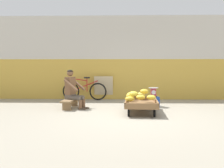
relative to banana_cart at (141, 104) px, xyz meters
The scene contains 11 objects.
ground_plane 0.59m from the banana_cart, 115.10° to the right, with size 80.00×80.00×0.00m, color gray.
back_wall 3.13m from the banana_cart, 94.60° to the left, with size 16.00×0.30×3.14m.
banana_cart is the anchor object (origin of this frame).
banana_pile 0.25m from the banana_cart, 133.19° to the left, with size 0.83×1.20×0.27m.
low_bench 2.16m from the banana_cart, 161.25° to the left, with size 0.38×1.12×0.27m.
vendor_seated 2.10m from the banana_cart, 161.42° to the left, with size 0.74×0.62×1.14m.
plastic_crate 1.11m from the banana_cart, 64.80° to the left, with size 0.36×0.28×0.30m.
weighing_scale 1.12m from the banana_cart, 64.77° to the left, with size 0.30×0.30×0.29m.
bicycle_near_left 3.08m from the banana_cart, 127.54° to the left, with size 1.66×0.48×0.86m.
sign_board 2.89m from the banana_cart, 114.02° to the left, with size 0.70×0.23×0.88m.
shopping_bag 0.75m from the banana_cart, 51.69° to the left, with size 0.18×0.12×0.24m, color silver.
Camera 1 is at (-0.37, -5.96, 1.23)m, focal length 38.80 mm.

